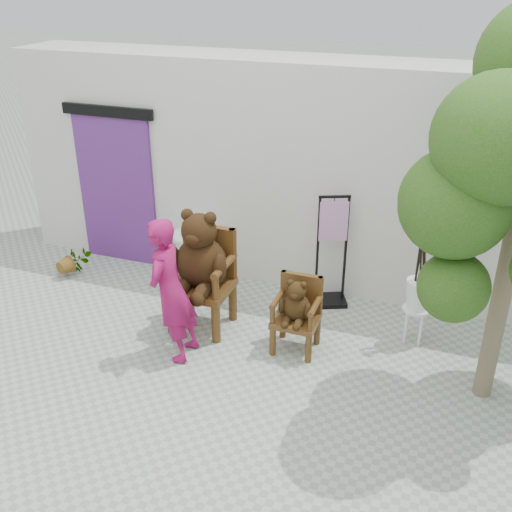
{
  "coord_description": "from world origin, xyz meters",
  "views": [
    {
      "loc": [
        1.69,
        -4.44,
        4.09
      ],
      "look_at": [
        -0.47,
        1.53,
        0.95
      ],
      "focal_mm": 42.0,
      "sensor_mm": 36.0,
      "label": 1
    }
  ],
  "objects_px": {
    "cafe_table": "(195,251)",
    "display_stand": "(331,264)",
    "person": "(171,291)",
    "chair_big": "(201,263)",
    "chair_small": "(297,308)",
    "stool_bucket": "(418,294)"
  },
  "relations": [
    {
      "from": "person",
      "to": "stool_bucket",
      "type": "xyz_separation_m",
      "value": [
        2.55,
        1.2,
        -0.19
      ]
    },
    {
      "from": "person",
      "to": "cafe_table",
      "type": "relative_size",
      "value": 2.35
    },
    {
      "from": "person",
      "to": "display_stand",
      "type": "relative_size",
      "value": 1.1
    },
    {
      "from": "chair_big",
      "to": "cafe_table",
      "type": "bearing_deg",
      "value": 119.58
    },
    {
      "from": "display_stand",
      "to": "stool_bucket",
      "type": "xyz_separation_m",
      "value": [
        1.15,
        -0.52,
        0.06
      ]
    },
    {
      "from": "display_stand",
      "to": "stool_bucket",
      "type": "height_order",
      "value": "display_stand"
    },
    {
      "from": "chair_big",
      "to": "stool_bucket",
      "type": "relative_size",
      "value": 1.06
    },
    {
      "from": "display_stand",
      "to": "cafe_table",
      "type": "bearing_deg",
      "value": 156.76
    },
    {
      "from": "cafe_table",
      "to": "display_stand",
      "type": "distance_m",
      "value": 1.95
    },
    {
      "from": "chair_small",
      "to": "display_stand",
      "type": "distance_m",
      "value": 1.14
    },
    {
      "from": "person",
      "to": "stool_bucket",
      "type": "height_order",
      "value": "person"
    },
    {
      "from": "person",
      "to": "stool_bucket",
      "type": "distance_m",
      "value": 2.82
    },
    {
      "from": "chair_big",
      "to": "cafe_table",
      "type": "xyz_separation_m",
      "value": [
        -0.6,
        1.06,
        -0.43
      ]
    },
    {
      "from": "chair_big",
      "to": "display_stand",
      "type": "bearing_deg",
      "value": 38.22
    },
    {
      "from": "chair_small",
      "to": "person",
      "type": "xyz_separation_m",
      "value": [
        -1.28,
        -0.59,
        0.29
      ]
    },
    {
      "from": "chair_small",
      "to": "display_stand",
      "type": "relative_size",
      "value": 0.6
    },
    {
      "from": "person",
      "to": "chair_big",
      "type": "bearing_deg",
      "value": 173.03
    },
    {
      "from": "display_stand",
      "to": "person",
      "type": "bearing_deg",
      "value": -152.16
    },
    {
      "from": "cafe_table",
      "to": "chair_big",
      "type": "bearing_deg",
      "value": -60.42
    },
    {
      "from": "chair_small",
      "to": "cafe_table",
      "type": "height_order",
      "value": "chair_small"
    },
    {
      "from": "chair_big",
      "to": "stool_bucket",
      "type": "distance_m",
      "value": 2.56
    },
    {
      "from": "person",
      "to": "cafe_table",
      "type": "distance_m",
      "value": 1.85
    }
  ]
}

